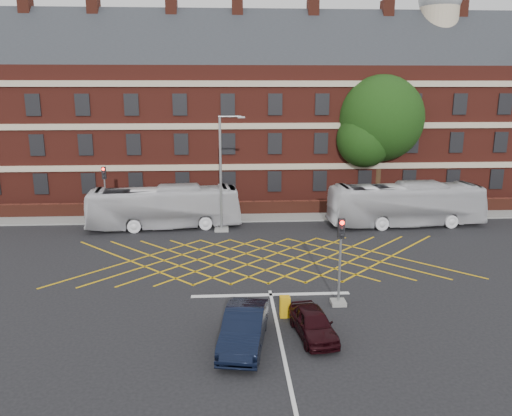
{
  "coord_description": "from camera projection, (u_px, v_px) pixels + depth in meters",
  "views": [
    {
      "loc": [
        -2.08,
        -26.82,
        10.16
      ],
      "look_at": [
        -0.46,
        1.5,
        3.31
      ],
      "focal_mm": 35.0,
      "sensor_mm": 36.0,
      "label": 1
    }
  ],
  "objects": [
    {
      "name": "boundary_wall",
      "position": [
        254.0,
        208.0,
        41.01
      ],
      "size": [
        56.0,
        0.5,
        1.1
      ],
      "primitive_type": "cube",
      "color": "#512015",
      "rests_on": "ground"
    },
    {
      "name": "utility_cabinet",
      "position": [
        285.0,
        307.0,
        22.66
      ],
      "size": [
        0.45,
        0.45,
        0.96
      ],
      "primitive_type": "cube",
      "color": "#C9930B",
      "rests_on": "ground"
    },
    {
      "name": "far_pavement",
      "position": [
        254.0,
        217.0,
        40.16
      ],
      "size": [
        60.0,
        3.0,
        0.12
      ],
      "primitive_type": "cube",
      "color": "slate",
      "rests_on": "ground"
    },
    {
      "name": "car_maroon",
      "position": [
        313.0,
        323.0,
        20.81
      ],
      "size": [
        1.9,
        3.7,
        1.2
      ],
      "primitive_type": "imported",
      "rotation": [
        0.0,
        0.0,
        0.14
      ],
      "color": "black",
      "rests_on": "ground"
    },
    {
      "name": "street_lamp",
      "position": [
        222.0,
        193.0,
        35.82
      ],
      "size": [
        2.25,
        1.0,
        8.28
      ],
      "color": "slate",
      "rests_on": "ground"
    },
    {
      "name": "car_navy",
      "position": [
        244.0,
        328.0,
        20.05
      ],
      "size": [
        2.32,
        4.74,
        1.49
      ],
      "primitive_type": "imported",
      "rotation": [
        0.0,
        0.0,
        -0.17
      ],
      "color": "black",
      "rests_on": "ground"
    },
    {
      "name": "traffic_light_far",
      "position": [
        106.0,
        199.0,
        38.74
      ],
      "size": [
        0.7,
        0.7,
        4.27
      ],
      "color": "slate",
      "rests_on": "ground"
    },
    {
      "name": "bus_left",
      "position": [
        164.0,
        207.0,
        36.92
      ],
      "size": [
        11.42,
        3.73,
        3.12
      ],
      "primitive_type": "imported",
      "rotation": [
        0.0,
        0.0,
        1.67
      ],
      "color": "silver",
      "rests_on": "ground"
    },
    {
      "name": "bus_right",
      "position": [
        406.0,
        204.0,
        37.51
      ],
      "size": [
        11.82,
        3.41,
        3.25
      ],
      "primitive_type": "imported",
      "rotation": [
        0.0,
        0.0,
        1.63
      ],
      "color": "silver",
      "rests_on": "ground"
    },
    {
      "name": "victorian_building",
      "position": [
        251.0,
        113.0,
        48.05
      ],
      "size": [
        51.0,
        12.17,
        20.4
      ],
      "color": "#571E16",
      "rests_on": "ground"
    },
    {
      "name": "stop_line",
      "position": [
        271.0,
        295.0,
        25.13
      ],
      "size": [
        8.0,
        0.3,
        0.02
      ],
      "primitive_type": "cube",
      "color": "silver",
      "rests_on": "ground"
    },
    {
      "name": "ground",
      "position": [
        265.0,
        270.0,
        28.53
      ],
      "size": [
        120.0,
        120.0,
        0.0
      ],
      "primitive_type": "plane",
      "color": "black",
      "rests_on": "ground"
    },
    {
      "name": "traffic_light_near",
      "position": [
        340.0,
        270.0,
        23.6
      ],
      "size": [
        0.7,
        0.7,
        4.27
      ],
      "color": "slate",
      "rests_on": "ground"
    },
    {
      "name": "direction_signs",
      "position": [
        99.0,
        206.0,
        37.94
      ],
      "size": [
        1.1,
        0.16,
        2.2
      ],
      "color": "gray",
      "rests_on": "ground"
    },
    {
      "name": "box_junction_hatching",
      "position": [
        263.0,
        258.0,
        30.47
      ],
      "size": [
        8.22,
        8.22,
        0.02
      ],
      "primitive_type": "cube",
      "rotation": [
        0.0,
        0.0,
        0.79
      ],
      "color": "#CC990C",
      "rests_on": "ground"
    },
    {
      "name": "centre_line",
      "position": [
        285.0,
        364.0,
        18.82
      ],
      "size": [
        0.15,
        14.0,
        0.02
      ],
      "primitive_type": "cube",
      "color": "silver",
      "rests_on": "ground"
    },
    {
      "name": "deciduous_tree",
      "position": [
        379.0,
        125.0,
        43.37
      ],
      "size": [
        7.68,
        7.48,
        11.33
      ],
      "color": "black",
      "rests_on": "ground"
    }
  ]
}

